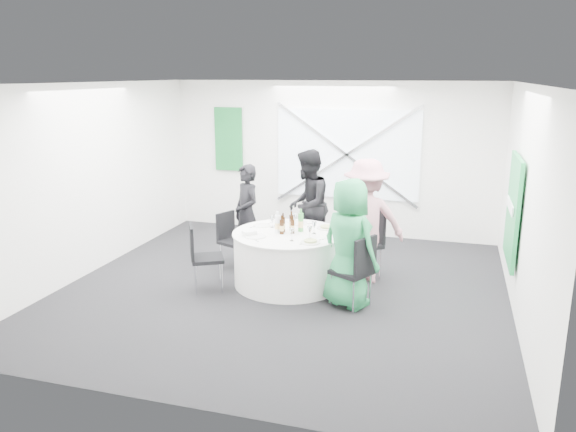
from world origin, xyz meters
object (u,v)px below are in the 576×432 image
(chair_back_right, at_px, (370,237))
(chair_back, at_px, (311,229))
(person_woman_pink, at_px, (366,221))
(person_man_back_left, at_px, (247,213))
(person_woman_green, at_px, (349,243))
(clear_water_bottle, at_px, (278,224))
(chair_front_left, at_px, (201,252))
(person_man_back, at_px, (308,205))
(banquet_table, at_px, (288,258))
(chair_back_left, at_px, (231,236))
(chair_front_right, at_px, (357,266))
(green_water_bottle, at_px, (301,222))

(chair_back_right, bearing_deg, chair_back, -144.32)
(person_woman_pink, bearing_deg, chair_back_right, -123.08)
(person_man_back_left, xyz_separation_m, person_woman_green, (1.88, -1.34, 0.06))
(clear_water_bottle, bearing_deg, chair_front_left, -149.66)
(chair_front_left, bearing_deg, person_man_back, -58.44)
(banquet_table, relative_size, clear_water_bottle, 5.16)
(chair_back_left, bearing_deg, chair_back_right, -60.91)
(chair_back, xyz_separation_m, clear_water_bottle, (-0.20, -1.10, 0.35))
(banquet_table, distance_m, chair_front_right, 1.24)
(chair_back, bearing_deg, chair_front_left, -121.19)
(person_woman_pink, distance_m, green_water_bottle, 0.92)
(chair_back, height_order, green_water_bottle, green_water_bottle)
(chair_back, bearing_deg, person_man_back_left, -162.92)
(person_woman_green, bearing_deg, chair_back_right, -66.74)
(banquet_table, distance_m, person_woman_pink, 1.22)
(chair_back, height_order, chair_back_right, chair_back_right)
(chair_back_right, bearing_deg, person_man_back_left, -126.95)
(person_man_back, xyz_separation_m, person_woman_pink, (1.05, -0.77, 0.01))
(person_woman_pink, bearing_deg, clear_water_bottle, -1.11)
(chair_back_left, bearing_deg, person_man_back, -29.98)
(chair_front_left, height_order, person_woman_pink, person_woman_pink)
(chair_back_right, bearing_deg, chair_front_right, -31.20)
(chair_back_left, distance_m, person_man_back_left, 0.49)
(person_man_back_left, bearing_deg, banquet_table, -0.00)
(person_man_back, distance_m, clear_water_bottle, 1.25)
(chair_back_left, xyz_separation_m, person_woman_pink, (2.07, -0.01, 0.39))
(chair_front_right, height_order, person_woman_pink, person_woman_pink)
(clear_water_bottle, bearing_deg, chair_front_right, -24.06)
(chair_front_right, bearing_deg, chair_back_right, -150.60)
(chair_back, distance_m, chair_back_right, 1.07)
(chair_back_right, distance_m, person_woman_pink, 0.38)
(chair_front_left, relative_size, clear_water_bottle, 3.11)
(clear_water_bottle, bearing_deg, chair_back_right, 30.49)
(person_man_back, bearing_deg, green_water_bottle, 8.05)
(chair_back, bearing_deg, chair_back_left, -147.55)
(chair_front_right, distance_m, chair_front_left, 2.15)
(banquet_table, height_order, clear_water_bottle, clear_water_bottle)
(chair_back_left, bearing_deg, chair_back, -37.75)
(green_water_bottle, xyz_separation_m, clear_water_bottle, (-0.29, -0.15, -0.01))
(chair_back_right, bearing_deg, chair_back_left, -116.41)
(chair_back_left, height_order, person_woman_pink, person_woman_pink)
(clear_water_bottle, bearing_deg, person_woman_green, -23.56)
(chair_back_left, distance_m, person_woman_pink, 2.11)
(person_man_back, distance_m, green_water_bottle, 1.12)
(banquet_table, bearing_deg, clear_water_bottle, -166.24)
(chair_front_right, bearing_deg, green_water_bottle, -98.46)
(chair_back_right, xyz_separation_m, person_man_back, (-1.09, 0.54, 0.29))
(chair_back, distance_m, chair_back_left, 1.28)
(chair_front_right, relative_size, person_man_back_left, 0.62)
(chair_back, relative_size, person_woman_pink, 0.51)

